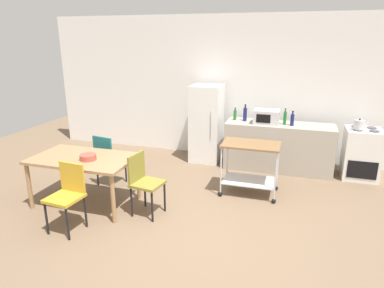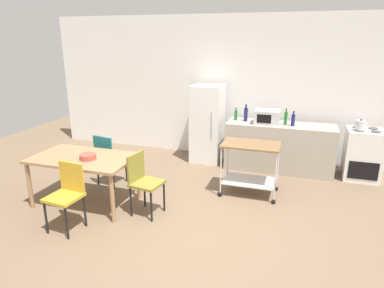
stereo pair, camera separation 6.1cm
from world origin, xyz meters
TOP-DOWN VIEW (x-y plane):
  - ground_plane at (0.00, 0.00)m, footprint 12.00×12.00m
  - back_wall at (0.00, 3.20)m, footprint 8.40×0.12m
  - kitchen_counter at (0.90, 2.60)m, footprint 2.00×0.64m
  - dining_table at (-1.78, 0.25)m, footprint 1.50×0.90m
  - chair_olive at (-0.81, 0.23)m, footprint 0.46×0.46m
  - chair_mustard at (-1.57, -0.45)m, footprint 0.43×0.43m
  - chair_teal at (-1.81, 0.97)m, footprint 0.47×0.47m
  - stove_oven at (2.35, 2.62)m, footprint 0.60×0.61m
  - refrigerator at (-0.55, 2.70)m, footprint 0.60×0.63m
  - kitchen_cart at (0.54, 1.34)m, footprint 0.91×0.57m
  - bottle_soy_sauce at (0.03, 2.68)m, footprint 0.06×0.06m
  - bottle_olive_oil at (0.23, 2.65)m, footprint 0.07×0.07m
  - microwave at (0.65, 2.54)m, footprint 0.46×0.35m
  - bottle_vinegar at (0.98, 2.56)m, footprint 0.06×0.06m
  - bottle_soda at (1.11, 2.53)m, footprint 0.07×0.07m
  - fruit_bowl at (-1.65, 0.17)m, footprint 0.24×0.24m
  - kettle at (2.23, 2.52)m, footprint 0.24×0.17m

SIDE VIEW (x-z plane):
  - ground_plane at x=0.00m, z-range 0.00..0.00m
  - kitchen_counter at x=0.90m, z-range 0.00..0.90m
  - stove_oven at x=2.35m, z-range -0.01..0.91m
  - chair_olive at x=-0.81m, z-range 0.07..0.96m
  - chair_mustard at x=-1.57m, z-range 0.07..0.96m
  - chair_teal at x=-1.81m, z-range 0.07..0.96m
  - kitchen_cart at x=0.54m, z-range 0.15..1.00m
  - dining_table at x=-1.78m, z-range 0.30..1.05m
  - refrigerator at x=-0.55m, z-range 0.00..1.55m
  - fruit_bowl at x=-1.65m, z-range 0.75..0.83m
  - bottle_soy_sauce at x=0.03m, z-range 0.88..1.12m
  - kettle at x=2.23m, z-range 0.91..1.10m
  - bottle_soda at x=1.11m, z-range 0.88..1.15m
  - bottle_vinegar at x=0.98m, z-range 0.88..1.18m
  - microwave at x=0.65m, z-range 0.90..1.16m
  - bottle_olive_oil at x=0.23m, z-range 0.87..1.20m
  - back_wall at x=0.00m, z-range 0.00..2.90m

